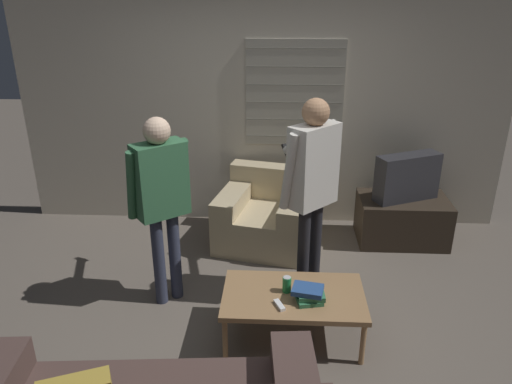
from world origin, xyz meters
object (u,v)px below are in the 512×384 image
object	(u,v)px
coffee_table	(293,298)
book_stack	(309,294)
person_left_standing	(161,190)
spare_remote	(279,305)
tv	(407,177)
armchair_beige	(266,215)
soda_can	(287,284)
person_right_standing	(312,178)

from	to	relation	value
coffee_table	book_stack	bearing A→B (deg)	-35.52
person_left_standing	book_stack	xyz separation A→B (m)	(1.17, -0.54, -0.57)
coffee_table	book_stack	world-z (taller)	book_stack
spare_remote	tv	bearing A→B (deg)	30.06
armchair_beige	tv	distance (m)	1.48
person_left_standing	spare_remote	bearing A→B (deg)	-71.20
coffee_table	person_left_standing	xyz separation A→B (m)	(-1.06, 0.46, 0.66)
book_stack	soda_can	bearing A→B (deg)	145.38
person_right_standing	spare_remote	bearing A→B (deg)	-153.45
armchair_beige	coffee_table	bearing A→B (deg)	111.90
soda_can	tv	bearing A→B (deg)	52.61
book_stack	soda_can	size ratio (longest dim) A/B	1.99
armchair_beige	person_left_standing	world-z (taller)	person_left_standing
armchair_beige	spare_remote	size ratio (longest dim) A/B	7.96
person_right_standing	coffee_table	bearing A→B (deg)	-148.43
book_stack	person_right_standing	bearing A→B (deg)	88.07
tv	book_stack	world-z (taller)	tv
book_stack	soda_can	world-z (taller)	soda_can
tv	person_right_standing	xyz separation A→B (m)	(-1.04, -1.07, 0.39)
person_right_standing	soda_can	xyz separation A→B (m)	(-0.18, -0.52, -0.66)
armchair_beige	spare_remote	bearing A→B (deg)	107.52
armchair_beige	spare_remote	distance (m)	1.71
spare_remote	soda_can	bearing A→B (deg)	49.94
person_right_standing	soda_can	bearing A→B (deg)	-154.44
soda_can	armchair_beige	bearing A→B (deg)	97.58
coffee_table	tv	world-z (taller)	tv
person_right_standing	spare_remote	xyz separation A→B (m)	(-0.24, -0.72, -0.71)
person_right_standing	soda_can	distance (m)	0.86
armchair_beige	tv	xyz separation A→B (m)	(1.42, 0.09, 0.42)
coffee_table	person_right_standing	size ratio (longest dim) A/B	0.61
coffee_table	spare_remote	bearing A→B (deg)	-123.55
coffee_table	soda_can	distance (m)	0.12
coffee_table	tv	bearing A→B (deg)	54.37
person_left_standing	spare_remote	world-z (taller)	person_left_standing
book_stack	coffee_table	bearing A→B (deg)	144.48
book_stack	tv	bearing A→B (deg)	58.25
person_right_standing	tv	bearing A→B (deg)	0.85
armchair_beige	person_right_standing	world-z (taller)	person_right_standing
armchair_beige	tv	size ratio (longest dim) A/B	1.56
tv	soda_can	size ratio (longest dim) A/B	5.47
spare_remote	coffee_table	bearing A→B (deg)	31.96
armchair_beige	person_left_standing	bearing A→B (deg)	65.75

